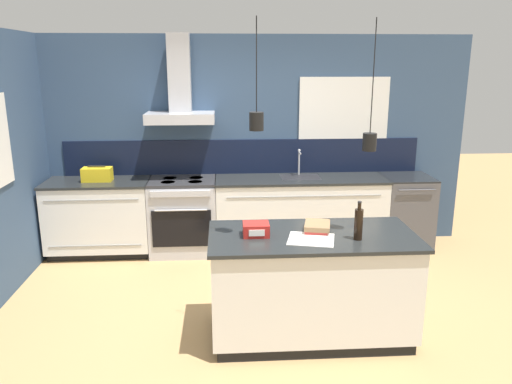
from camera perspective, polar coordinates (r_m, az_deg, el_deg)
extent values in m
plane|color=tan|center=(4.75, -0.27, -13.97)|extent=(16.00, 16.00, 0.00)
cube|color=#354C6B|center=(6.28, -1.43, 5.70)|extent=(5.60, 0.06, 2.60)
cube|color=black|center=(6.27, -1.40, 4.06)|extent=(4.42, 0.02, 0.43)
cube|color=white|center=(6.36, 10.00, 8.52)|extent=(1.12, 0.01, 0.96)
cube|color=black|center=(6.37, 9.98, 8.53)|extent=(1.04, 0.01, 0.88)
cube|color=#B5B5BA|center=(5.99, -8.63, 8.39)|extent=(0.80, 0.46, 0.12)
cube|color=#B5B5BA|center=(6.05, -8.75, 13.29)|extent=(0.26, 0.20, 0.90)
cylinder|color=black|center=(3.78, 0.12, 14.32)|extent=(0.01, 0.01, 0.69)
cylinder|color=black|center=(3.81, 0.11, 8.08)|extent=(0.11, 0.11, 0.14)
sphere|color=#F9D18C|center=(3.81, 0.11, 8.08)|extent=(0.06, 0.06, 0.06)
cylinder|color=black|center=(4.01, 13.26, 12.70)|extent=(0.01, 0.01, 0.87)
cylinder|color=black|center=(4.05, 12.85, 5.59)|extent=(0.11, 0.11, 0.14)
sphere|color=#F9D18C|center=(4.05, 12.85, 5.59)|extent=(0.06, 0.06, 0.06)
cube|color=black|center=(6.47, -17.08, -6.19)|extent=(1.17, 0.56, 0.09)
cube|color=silver|center=(6.31, -17.43, -2.55)|extent=(1.20, 0.62, 0.79)
cube|color=gray|center=(5.94, -18.32, -0.90)|extent=(1.06, 0.01, 0.01)
cube|color=gray|center=(6.10, -17.91, -5.88)|extent=(1.06, 0.01, 0.01)
cube|color=#232626|center=(6.20, -17.72, 1.08)|extent=(1.23, 0.64, 0.03)
cube|color=black|center=(6.36, 4.93, -5.93)|extent=(2.00, 0.56, 0.09)
cube|color=silver|center=(6.19, 5.06, -2.22)|extent=(2.06, 0.62, 0.79)
cube|color=gray|center=(5.82, 5.59, -0.52)|extent=(1.81, 0.01, 0.01)
cube|color=gray|center=(5.99, 5.46, -5.61)|extent=(1.81, 0.01, 0.01)
cube|color=#232626|center=(6.09, 5.15, 1.48)|extent=(2.08, 0.64, 0.03)
cube|color=#262628|center=(6.13, 5.08, 1.68)|extent=(0.48, 0.34, 0.01)
cylinder|color=#B5B5BA|center=(6.23, 4.93, 3.37)|extent=(0.02, 0.02, 0.31)
sphere|color=#B5B5BA|center=(6.20, 4.96, 4.76)|extent=(0.03, 0.03, 0.03)
cylinder|color=#B5B5BA|center=(6.14, 5.04, 4.48)|extent=(0.02, 0.12, 0.02)
cube|color=#B5B5BA|center=(6.16, -8.26, -2.90)|extent=(0.80, 0.62, 0.87)
cube|color=black|center=(5.87, -8.48, -4.16)|extent=(0.69, 0.02, 0.44)
cylinder|color=#B5B5BA|center=(5.78, -8.58, -2.08)|extent=(0.60, 0.02, 0.02)
cube|color=#B5B5BA|center=(5.74, -8.64, -0.21)|extent=(0.69, 0.02, 0.07)
cube|color=#2D2D30|center=(6.04, -8.42, 1.22)|extent=(0.80, 0.60, 0.04)
cylinder|color=black|center=(6.15, -9.83, 1.59)|extent=(0.17, 0.17, 0.00)
cylinder|color=black|center=(6.13, -6.86, 1.64)|extent=(0.17, 0.17, 0.00)
cylinder|color=black|center=(5.94, -10.04, 1.11)|extent=(0.17, 0.17, 0.00)
cylinder|color=black|center=(5.92, -6.97, 1.17)|extent=(0.17, 0.17, 0.00)
cube|color=#4C4C51|center=(6.54, 16.63, -2.25)|extent=(0.58, 0.62, 0.89)
cube|color=black|center=(6.43, 16.93, 1.64)|extent=(0.58, 0.62, 0.02)
cylinder|color=#4C4C51|center=(6.14, 17.94, 0.21)|extent=(0.44, 0.02, 0.02)
cube|color=black|center=(4.48, 6.17, -15.30)|extent=(1.59, 0.76, 0.09)
cube|color=silver|center=(4.28, 6.33, -10.19)|extent=(1.65, 0.80, 0.79)
cube|color=#232626|center=(4.13, 6.49, -5.02)|extent=(1.70, 0.85, 0.03)
cylinder|color=black|center=(4.02, 11.63, -3.66)|extent=(0.07, 0.07, 0.25)
cylinder|color=black|center=(3.98, 11.75, -1.58)|extent=(0.03, 0.03, 0.06)
cylinder|color=#262628|center=(3.97, 11.77, -1.13)|extent=(0.03, 0.03, 0.01)
cube|color=#B2332D|center=(4.22, 6.90, -4.14)|extent=(0.24, 0.33, 0.03)
cube|color=olive|center=(4.19, 7.03, -3.80)|extent=(0.26, 0.30, 0.04)
cube|color=red|center=(4.05, 0.02, -4.29)|extent=(0.21, 0.18, 0.10)
cube|color=white|center=(3.97, 0.11, -4.71)|extent=(0.13, 0.01, 0.05)
cube|color=silver|center=(4.00, 6.31, -5.40)|extent=(0.42, 0.39, 0.01)
cube|color=gold|center=(6.18, -17.70, 1.93)|extent=(0.34, 0.18, 0.16)
cylinder|color=black|center=(6.16, -17.77, 2.84)|extent=(0.20, 0.02, 0.02)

